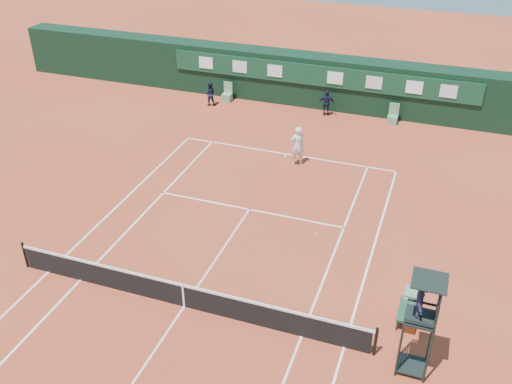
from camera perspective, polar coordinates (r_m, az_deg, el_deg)
ground at (r=19.82m, az=-7.17°, el=-11.28°), size 90.00×90.00×0.00m
court_lines at (r=19.82m, az=-7.17°, el=-11.27°), size 11.05×23.85×0.01m
tennis_net at (r=19.48m, az=-7.27°, el=-10.18°), size 12.90×0.10×1.10m
back_wall at (r=34.46m, az=6.53°, el=10.97°), size 40.00×1.65×3.00m
linesman_chair_left at (r=35.33m, az=-2.89°, el=9.59°), size 0.55×0.50×1.15m
linesman_chair_right at (r=33.09m, az=13.50°, el=7.20°), size 0.55×0.50×1.15m
umpire_chair at (r=16.68m, az=16.29°, el=-10.95°), size 0.96×0.95×3.42m
player_bench at (r=19.41m, az=15.24°, el=-11.09°), size 0.56×1.20×1.10m
tennis_bag at (r=19.56m, az=15.25°, el=-12.49°), size 0.34×0.76×0.28m
cooler at (r=20.16m, az=15.33°, el=-10.26°), size 0.57×0.57×0.65m
tennis_ball at (r=23.06m, az=6.06°, el=-4.14°), size 0.08×0.08×0.08m
player at (r=27.64m, az=4.16°, el=4.65°), size 0.86×0.82×1.98m
ball_kid_left at (r=34.60m, az=-4.62°, el=9.78°), size 0.83×0.72×1.45m
ball_kid_right at (r=33.31m, az=7.10°, el=8.81°), size 0.92×0.47×1.50m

